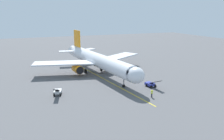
{
  "coord_description": "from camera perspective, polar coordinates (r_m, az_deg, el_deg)",
  "views": [
    {
      "loc": [
        18.88,
        58.39,
        16.97
      ],
      "look_at": [
        -1.41,
        8.35,
        3.0
      ],
      "focal_mm": 35.24,
      "sensor_mm": 36.0,
      "label": 1
    }
  ],
  "objects": [
    {
      "name": "airplane",
      "position": [
        62.66,
        -3.81,
        2.53
      ],
      "size": [
        34.46,
        40.3,
        11.5
      ],
      "color": "silver",
      "rests_on": "ground"
    },
    {
      "name": "belt_loader_near_nose",
      "position": [
        48.65,
        -13.94,
        -5.46
      ],
      "size": [
        2.39,
        4.73,
        2.32
      ],
      "color": "white",
      "rests_on": "ground"
    },
    {
      "name": "ground_plane",
      "position": [
        63.67,
        -4.01,
        -0.99
      ],
      "size": [
        220.0,
        220.0,
        0.0
      ],
      "primitive_type": "plane",
      "color": "#565659"
    },
    {
      "name": "ground_crew_marshaller",
      "position": [
        46.5,
        10.29,
        -5.97
      ],
      "size": [
        0.47,
        0.41,
        1.71
      ],
      "color": "#23232D",
      "rests_on": "ground"
    },
    {
      "name": "apron_lead_in_line",
      "position": [
        57.92,
        -1.74,
        -2.53
      ],
      "size": [
        5.85,
        39.64,
        0.01
      ],
      "primitive_type": "cube",
      "rotation": [
        0.0,
        0.0,
        0.14
      ],
      "color": "yellow",
      "rests_on": "ground"
    },
    {
      "name": "belt_loader_portside",
      "position": [
        53.01,
        10.02,
        -3.58
      ],
      "size": [
        2.06,
        4.72,
        2.32
      ],
      "color": "#2D3899",
      "rests_on": "ground"
    }
  ]
}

